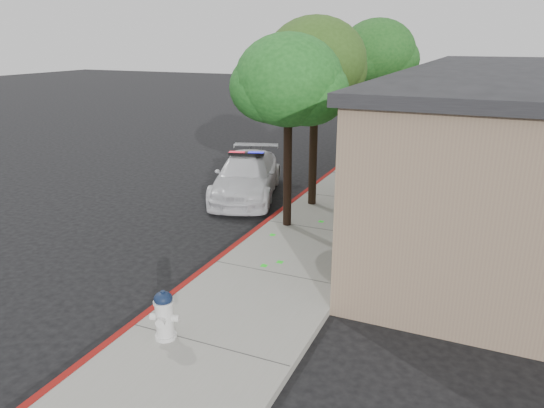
{
  "coord_description": "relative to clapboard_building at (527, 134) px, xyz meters",
  "views": [
    {
      "loc": [
        5.65,
        -9.36,
        5.11
      ],
      "look_at": [
        0.87,
        1.52,
        1.2
      ],
      "focal_mm": 33.4,
      "sensor_mm": 36.0,
      "label": 1
    }
  ],
  "objects": [
    {
      "name": "clapboard_building",
      "position": [
        0.0,
        0.0,
        0.0
      ],
      "size": [
        7.3,
        20.89,
        4.24
      ],
      "color": "#867057",
      "rests_on": "ground"
    },
    {
      "name": "street_tree_near",
      "position": [
        -5.99,
        -6.07,
        1.85
      ],
      "size": [
        3.06,
        2.8,
        5.13
      ],
      "rotation": [
        0.0,
        0.0,
        -0.31
      ],
      "color": "black",
      "rests_on": "sidewalk"
    },
    {
      "name": "police_car",
      "position": [
        -8.43,
        -3.66,
        -1.42
      ],
      "size": [
        3.33,
        5.21,
        1.53
      ],
      "rotation": [
        0.0,
        0.0,
        0.3
      ],
      "color": "silver",
      "rests_on": "ground"
    },
    {
      "name": "fire_hydrant",
      "position": [
        -5.8,
        -12.12,
        -1.52
      ],
      "size": [
        0.52,
        0.45,
        0.9
      ],
      "rotation": [
        0.0,
        0.0,
        0.29
      ],
      "color": "silver",
      "rests_on": "sidewalk"
    },
    {
      "name": "ground",
      "position": [
        -6.69,
        -9.0,
        -2.13
      ],
      "size": [
        120.0,
        120.0,
        0.0
      ],
      "primitive_type": "plane",
      "color": "black",
      "rests_on": "ground"
    },
    {
      "name": "red_curb",
      "position": [
        -6.63,
        -6.0,
        -2.05
      ],
      "size": [
        0.14,
        60.0,
        0.16
      ],
      "primitive_type": "cube",
      "color": "maroon",
      "rests_on": "ground"
    },
    {
      "name": "sidewalk",
      "position": [
        -5.09,
        -6.0,
        -2.05
      ],
      "size": [
        3.2,
        60.0,
        0.15
      ],
      "primitive_type": "cube",
      "color": "gray",
      "rests_on": "ground"
    },
    {
      "name": "street_tree_mid",
      "position": [
        -5.99,
        -3.94,
        2.25
      ],
      "size": [
        2.94,
        3.07,
        5.61
      ],
      "rotation": [
        0.0,
        0.0,
        0.43
      ],
      "color": "black",
      "rests_on": "sidewalk"
    },
    {
      "name": "street_tree_far",
      "position": [
        -5.64,
        2.69,
        2.34
      ],
      "size": [
        3.18,
        3.05,
        5.75
      ],
      "rotation": [
        0.0,
        0.0,
        0.06
      ],
      "color": "black",
      "rests_on": "sidewalk"
    }
  ]
}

